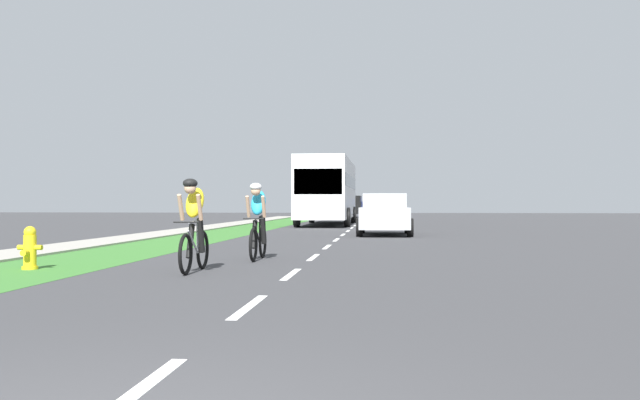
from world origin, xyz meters
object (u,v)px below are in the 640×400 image
object	(u,v)px
cyclist_trailing	(258,221)
bus_white	(328,188)
fire_hydrant_yellow	(30,248)
cyclist_lead	(194,224)
pickup_blue	(382,207)
sedan_silver	(385,214)
suv_black	(351,206)

from	to	relation	value
cyclist_trailing	bus_white	xyz separation A→B (m)	(-0.46, 23.27, 1.17)
fire_hydrant_yellow	cyclist_lead	xyz separation A→B (m)	(3.00, -0.16, 0.44)
cyclist_lead	fire_hydrant_yellow	bearing A→B (deg)	176.90
pickup_blue	sedan_silver	bearing A→B (deg)	-89.68
bus_white	pickup_blue	size ratio (longest dim) A/B	2.27
fire_hydrant_yellow	pickup_blue	distance (m)	55.84
cyclist_lead	pickup_blue	bearing A→B (deg)	86.92
cyclist_lead	cyclist_trailing	size ratio (longest dim) A/B	1.00
bus_white	pickup_blue	distance (m)	30.00
cyclist_trailing	suv_black	world-z (taller)	suv_black
bus_white	sedan_silver	bearing A→B (deg)	-75.59
pickup_blue	suv_black	bearing A→B (deg)	-103.31
fire_hydrant_yellow	suv_black	distance (m)	44.87
bus_white	cyclist_lead	bearing A→B (deg)	-90.34
cyclist_trailing	sedan_silver	xyz separation A→B (m)	(2.61, 11.29, -0.04)
sedan_silver	cyclist_lead	bearing A→B (deg)	-103.13
fire_hydrant_yellow	suv_black	xyz separation A→B (m)	(3.45, 44.74, 0.58)
cyclist_trailing	bus_white	world-z (taller)	bus_white
fire_hydrant_yellow	sedan_silver	world-z (taller)	sedan_silver
cyclist_trailing	suv_black	xyz separation A→B (m)	(-0.17, 42.34, 0.14)
fire_hydrant_yellow	cyclist_trailing	world-z (taller)	cyclist_trailing
pickup_blue	cyclist_trailing	bearing A→B (deg)	-92.56
sedan_silver	pickup_blue	xyz separation A→B (m)	(-0.24, 41.83, 0.06)
sedan_silver	suv_black	bearing A→B (deg)	95.13
bus_white	fire_hydrant_yellow	bearing A→B (deg)	-97.01
cyclist_trailing	pickup_blue	size ratio (longest dim) A/B	0.34
sedan_silver	bus_white	xyz separation A→B (m)	(-3.08, 11.98, 1.21)
pickup_blue	cyclist_lead	bearing A→B (deg)	-93.08
cyclist_trailing	suv_black	bearing A→B (deg)	90.24
suv_black	pickup_blue	bearing A→B (deg)	76.69
cyclist_lead	pickup_blue	distance (m)	55.75
sedan_silver	fire_hydrant_yellow	bearing A→B (deg)	-114.49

